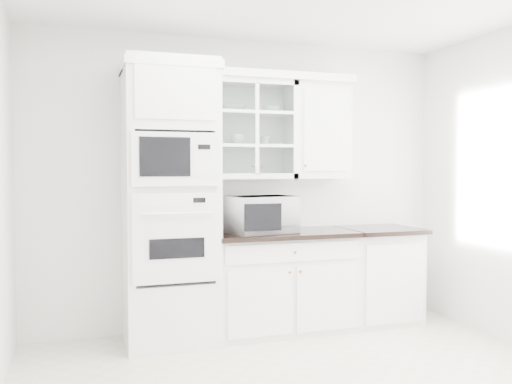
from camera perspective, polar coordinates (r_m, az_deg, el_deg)
name	(u,v)px	position (r m, az deg, el deg)	size (l,w,h in m)	color
room_shell	(296,128)	(3.91, 4.25, 6.69)	(4.00, 3.50, 2.70)	white
oven_column	(170,203)	(4.66, -9.04, -1.16)	(0.76, 0.68, 2.40)	white
base_cabinet_run	(282,281)	(5.05, 2.73, -9.30)	(1.32, 0.67, 0.92)	white
extra_base_cabinet	(377,274)	(5.48, 12.66, -8.42)	(0.72, 0.67, 0.92)	white
upper_cabinet_glass	(251,130)	(5.01, -0.49, 6.57)	(0.80, 0.33, 0.90)	white
upper_cabinet_solid	(318,131)	(5.25, 6.60, 6.36)	(0.55, 0.33, 0.90)	white
crown_molding	(241,76)	(5.01, -1.57, 12.15)	(2.14, 0.38, 0.07)	white
countertop_microwave	(261,214)	(4.83, 0.53, -2.37)	(0.57, 0.47, 0.33)	white
bowl_a	(233,108)	(4.99, -2.46, 8.78)	(0.25, 0.25, 0.06)	white
bowl_b	(271,110)	(5.07, 1.60, 8.64)	(0.17, 0.17, 0.05)	white
cup_a	(238,140)	(4.95, -1.92, 5.54)	(0.12, 0.12, 0.10)	white
cup_b	(265,141)	(5.06, 0.97, 5.43)	(0.10, 0.10, 0.09)	white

